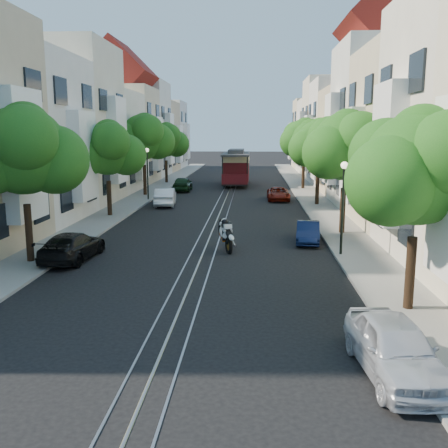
% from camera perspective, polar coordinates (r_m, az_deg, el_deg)
% --- Properties ---
extents(ground, '(200.00, 200.00, 0.00)m').
position_cam_1_polar(ground, '(46.64, 0.50, 3.62)').
color(ground, black).
rests_on(ground, ground).
extents(sidewalk_east, '(2.50, 80.00, 0.12)m').
position_cam_1_polar(sidewalk_east, '(46.84, 9.41, 3.59)').
color(sidewalk_east, gray).
rests_on(sidewalk_east, ground).
extents(sidewalk_west, '(2.50, 80.00, 0.12)m').
position_cam_1_polar(sidewalk_west, '(47.54, -8.28, 3.72)').
color(sidewalk_west, gray).
rests_on(sidewalk_west, ground).
extents(rail_left, '(0.06, 80.00, 0.02)m').
position_cam_1_polar(rail_left, '(46.67, -0.18, 3.64)').
color(rail_left, gray).
rests_on(rail_left, ground).
extents(rail_slot, '(0.06, 80.00, 0.02)m').
position_cam_1_polar(rail_slot, '(46.64, 0.50, 3.64)').
color(rail_slot, gray).
rests_on(rail_slot, ground).
extents(rail_right, '(0.06, 80.00, 0.02)m').
position_cam_1_polar(rail_right, '(46.61, 1.17, 3.63)').
color(rail_right, gray).
rests_on(rail_right, ground).
extents(lane_line, '(0.08, 80.00, 0.01)m').
position_cam_1_polar(lane_line, '(46.64, 0.50, 3.63)').
color(lane_line, tan).
rests_on(lane_line, ground).
extents(townhouses_east, '(7.75, 72.00, 12.00)m').
position_cam_1_polar(townhouses_east, '(47.15, 15.28, 9.65)').
color(townhouses_east, beige).
rests_on(townhouses_east, ground).
extents(townhouses_west, '(7.75, 72.00, 11.76)m').
position_cam_1_polar(townhouses_west, '(48.29, -13.92, 9.60)').
color(townhouses_west, silver).
rests_on(townhouses_west, ground).
extents(tree_e_a, '(4.72, 3.87, 6.27)m').
position_cam_1_polar(tree_e_a, '(16.05, 21.45, 5.60)').
color(tree_e_a, black).
rests_on(tree_e_a, ground).
extents(tree_e_b, '(4.93, 4.08, 6.68)m').
position_cam_1_polar(tree_e_b, '(27.68, 13.82, 8.46)').
color(tree_e_b, black).
rests_on(tree_e_b, ground).
extents(tree_e_c, '(4.84, 3.99, 6.52)m').
position_cam_1_polar(tree_e_c, '(38.56, 10.87, 8.86)').
color(tree_e_c, black).
rests_on(tree_e_c, ground).
extents(tree_e_d, '(5.01, 4.16, 6.85)m').
position_cam_1_polar(tree_e_d, '(49.48, 9.23, 9.54)').
color(tree_e_d, black).
rests_on(tree_e_d, ground).
extents(tree_w_a, '(4.93, 4.08, 6.68)m').
position_cam_1_polar(tree_w_a, '(22.33, -21.86, 7.61)').
color(tree_w_a, black).
rests_on(tree_w_a, ground).
extents(tree_w_b, '(4.72, 3.87, 6.27)m').
position_cam_1_polar(tree_w_b, '(33.60, -13.11, 8.22)').
color(tree_w_b, black).
rests_on(tree_w_b, ground).
extents(tree_w_c, '(5.13, 4.28, 7.09)m').
position_cam_1_polar(tree_w_c, '(44.24, -9.10, 9.71)').
color(tree_w_c, black).
rests_on(tree_w_c, ground).
extents(tree_w_d, '(4.84, 3.99, 6.52)m').
position_cam_1_polar(tree_w_d, '(55.05, -6.62, 9.40)').
color(tree_w_d, black).
rests_on(tree_w_d, ground).
extents(lamp_east, '(0.32, 0.32, 4.16)m').
position_cam_1_polar(lamp_east, '(22.77, 13.47, 3.34)').
color(lamp_east, black).
rests_on(lamp_east, ground).
extents(lamp_west, '(0.32, 0.32, 4.16)m').
position_cam_1_polar(lamp_west, '(41.24, -8.75, 6.58)').
color(lamp_west, black).
rests_on(lamp_west, ground).
extents(sportbike_rider, '(0.87, 2.22, 1.57)m').
position_cam_1_polar(sportbike_rider, '(23.67, 0.15, -1.00)').
color(sportbike_rider, black).
rests_on(sportbike_rider, ground).
extents(cable_car, '(2.78, 8.90, 3.42)m').
position_cam_1_polar(cable_car, '(53.29, 1.41, 6.67)').
color(cable_car, black).
rests_on(cable_car, ground).
extents(parked_car_e_near, '(1.92, 4.08, 1.35)m').
position_cam_1_polar(parked_car_e_near, '(12.45, 18.96, -13.23)').
color(parked_car_e_near, silver).
rests_on(parked_car_e_near, ground).
extents(parked_car_e_mid, '(1.48, 3.36, 1.07)m').
position_cam_1_polar(parked_car_e_mid, '(25.72, 9.58, -0.94)').
color(parked_car_e_mid, '#0B163A').
rests_on(parked_car_e_mid, ground).
extents(parked_car_e_far, '(1.81, 3.87, 1.07)m').
position_cam_1_polar(parked_car_e_far, '(41.43, 6.24, 3.45)').
color(parked_car_e_far, maroon).
rests_on(parked_car_e_far, ground).
extents(parked_car_w_near, '(2.01, 4.40, 1.25)m').
position_cam_1_polar(parked_car_w_near, '(22.88, -16.95, -2.45)').
color(parked_car_w_near, black).
rests_on(parked_car_w_near, ground).
extents(parked_car_w_mid, '(1.84, 4.25, 1.36)m').
position_cam_1_polar(parked_car_w_mid, '(38.47, -6.72, 3.11)').
color(parked_car_w_mid, white).
rests_on(parked_car_w_mid, ground).
extents(parked_car_w_far, '(1.72, 4.07, 1.38)m').
position_cam_1_polar(parked_car_w_far, '(47.78, -4.75, 4.58)').
color(parked_car_w_far, black).
rests_on(parked_car_w_far, ground).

